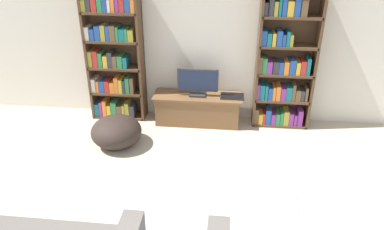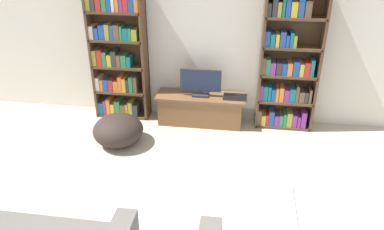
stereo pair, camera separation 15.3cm
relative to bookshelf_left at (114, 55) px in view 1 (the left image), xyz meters
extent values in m
cube|color=silver|center=(1.32, 0.18, 0.30)|extent=(8.80, 0.06, 2.60)
cube|color=#513823|center=(-0.38, -0.02, 0.01)|extent=(0.04, 0.30, 2.03)
cube|color=#513823|center=(0.42, -0.02, 0.01)|extent=(0.04, 0.30, 2.03)
cube|color=#513823|center=(0.02, 0.11, 0.01)|extent=(0.83, 0.04, 2.03)
cube|color=#513823|center=(0.02, -0.02, -0.98)|extent=(0.79, 0.30, 0.04)
cube|color=#196B75|center=(-0.32, -0.03, -0.87)|extent=(0.08, 0.24, 0.20)
cube|color=#7F338C|center=(-0.26, -0.03, -0.85)|extent=(0.04, 0.24, 0.23)
cube|color=orange|center=(-0.20, -0.03, -0.84)|extent=(0.06, 0.24, 0.26)
cube|color=gold|center=(-0.13, -0.03, -0.87)|extent=(0.06, 0.24, 0.18)
cube|color=#2D7F47|center=(-0.05, -0.03, -0.85)|extent=(0.08, 0.24, 0.24)
cube|color=brown|center=(0.04, -0.03, -0.88)|extent=(0.08, 0.24, 0.18)
cube|color=#9E9333|center=(0.10, -0.03, -0.87)|extent=(0.04, 0.24, 0.20)
cube|color=#9E9333|center=(0.16, -0.03, -0.85)|extent=(0.06, 0.24, 0.23)
cube|color=#333338|center=(0.24, -0.03, -0.87)|extent=(0.08, 0.24, 0.20)
cube|color=#513823|center=(0.02, -0.02, -0.58)|extent=(0.79, 0.30, 0.04)
cube|color=silver|center=(-0.33, -0.03, -0.45)|extent=(0.06, 0.24, 0.21)
cube|color=orange|center=(-0.27, -0.03, -0.47)|extent=(0.04, 0.24, 0.18)
cube|color=#234C99|center=(-0.20, -0.03, -0.47)|extent=(0.08, 0.24, 0.19)
cube|color=#B72D28|center=(-0.12, -0.03, -0.47)|extent=(0.07, 0.24, 0.19)
cube|color=orange|center=(-0.04, -0.03, -0.48)|extent=(0.07, 0.24, 0.17)
cube|color=orange|center=(0.03, -0.03, -0.44)|extent=(0.06, 0.24, 0.25)
cube|color=gold|center=(0.09, -0.03, -0.45)|extent=(0.05, 0.24, 0.22)
cube|color=#333338|center=(0.14, -0.03, -0.46)|extent=(0.04, 0.24, 0.21)
cube|color=#2D7F47|center=(0.20, -0.03, -0.43)|extent=(0.06, 0.24, 0.25)
cube|color=brown|center=(0.27, -0.03, -0.43)|extent=(0.05, 0.24, 0.25)
cube|color=#513823|center=(0.02, -0.02, -0.17)|extent=(0.79, 0.30, 0.04)
cube|color=#9E9333|center=(-0.33, -0.03, -0.04)|extent=(0.06, 0.24, 0.23)
cube|color=#B72D28|center=(-0.25, -0.03, -0.03)|extent=(0.08, 0.24, 0.25)
cube|color=#2D7F47|center=(-0.17, -0.03, -0.05)|extent=(0.06, 0.24, 0.22)
cube|color=gold|center=(-0.10, -0.03, -0.07)|extent=(0.07, 0.24, 0.18)
cube|color=#333338|center=(-0.03, -0.03, -0.04)|extent=(0.07, 0.24, 0.24)
cube|color=brown|center=(0.04, -0.03, -0.07)|extent=(0.06, 0.24, 0.18)
cube|color=#2D7F47|center=(0.12, -0.03, -0.07)|extent=(0.08, 0.24, 0.18)
cube|color=#196B75|center=(0.19, -0.03, -0.08)|extent=(0.06, 0.24, 0.16)
cube|color=#513823|center=(0.02, -0.02, 0.23)|extent=(0.79, 0.30, 0.04)
cube|color=silver|center=(-0.33, -0.03, 0.35)|extent=(0.06, 0.24, 0.19)
cube|color=#234C99|center=(-0.25, -0.03, 0.33)|extent=(0.07, 0.24, 0.16)
cube|color=#234C99|center=(-0.17, -0.03, 0.35)|extent=(0.08, 0.24, 0.21)
cube|color=#9E9333|center=(-0.09, -0.03, 0.36)|extent=(0.07, 0.24, 0.22)
cube|color=#234C99|center=(-0.02, -0.03, 0.36)|extent=(0.05, 0.24, 0.21)
cube|color=brown|center=(0.05, -0.03, 0.36)|extent=(0.08, 0.24, 0.22)
cube|color=#2D7F47|center=(0.12, -0.03, 0.35)|extent=(0.04, 0.24, 0.20)
cube|color=#196B75|center=(0.18, -0.03, 0.34)|extent=(0.08, 0.24, 0.17)
cube|color=#2D7F47|center=(0.24, -0.03, 0.34)|extent=(0.04, 0.24, 0.18)
cube|color=#9E9333|center=(0.31, -0.03, 0.33)|extent=(0.08, 0.24, 0.17)
cube|color=#513823|center=(0.02, -0.02, 0.64)|extent=(0.79, 0.30, 0.04)
cube|color=#9E9333|center=(-0.33, -0.03, 0.74)|extent=(0.06, 0.24, 0.16)
cube|color=#333338|center=(-0.26, -0.03, 0.77)|extent=(0.07, 0.24, 0.23)
cube|color=#B72D28|center=(-0.18, -0.03, 0.77)|extent=(0.08, 0.24, 0.23)
cube|color=#2D7F47|center=(-0.09, -0.03, 0.78)|extent=(0.07, 0.24, 0.25)
cube|color=#234C99|center=(-0.02, -0.03, 0.75)|extent=(0.06, 0.24, 0.18)
cube|color=silver|center=(0.04, -0.03, 0.74)|extent=(0.04, 0.24, 0.17)
cube|color=orange|center=(0.09, -0.03, 0.78)|extent=(0.05, 0.24, 0.26)
cube|color=#7F338C|center=(0.15, -0.03, 0.75)|extent=(0.05, 0.24, 0.18)
cube|color=#B72D28|center=(0.22, -0.03, 0.75)|extent=(0.07, 0.24, 0.19)
cube|color=#234C99|center=(0.30, -0.03, 0.77)|extent=(0.08, 0.24, 0.23)
cube|color=orange|center=(0.38, -0.03, 0.76)|extent=(0.08, 0.24, 0.22)
cube|color=#513823|center=(2.12, -0.02, 0.01)|extent=(0.04, 0.30, 2.03)
cube|color=#513823|center=(2.91, -0.02, 0.01)|extent=(0.04, 0.30, 2.03)
cube|color=#513823|center=(2.51, 0.11, 0.01)|extent=(0.83, 0.04, 2.03)
cube|color=#513823|center=(2.51, -0.02, -0.98)|extent=(0.79, 0.30, 0.04)
cube|color=brown|center=(2.16, -0.03, -0.85)|extent=(0.05, 0.24, 0.24)
cube|color=gold|center=(2.22, -0.03, -0.88)|extent=(0.06, 0.24, 0.16)
cube|color=#B72D28|center=(2.28, -0.03, -0.88)|extent=(0.04, 0.24, 0.18)
cube|color=#234C99|center=(2.34, -0.03, -0.85)|extent=(0.08, 0.24, 0.23)
cube|color=#7F338C|center=(2.42, -0.03, -0.88)|extent=(0.07, 0.24, 0.17)
cube|color=#2D7F47|center=(2.48, -0.03, -0.88)|extent=(0.06, 0.24, 0.18)
cube|color=#2D7F47|center=(2.54, -0.03, -0.87)|extent=(0.04, 0.24, 0.20)
cube|color=#9E9333|center=(2.60, -0.03, -0.85)|extent=(0.08, 0.24, 0.23)
cube|color=#7F338C|center=(2.68, -0.03, -0.87)|extent=(0.07, 0.24, 0.19)
cube|color=#7F338C|center=(2.74, -0.03, -0.88)|extent=(0.04, 0.24, 0.17)
cube|color=#7F338C|center=(2.81, -0.03, -0.84)|extent=(0.07, 0.24, 0.25)
cube|color=#513823|center=(2.51, -0.02, -0.58)|extent=(0.79, 0.30, 0.04)
cube|color=#7F338C|center=(2.16, -0.03, -0.44)|extent=(0.04, 0.24, 0.23)
cube|color=#196B75|center=(2.22, -0.03, -0.45)|extent=(0.07, 0.24, 0.22)
cube|color=#196B75|center=(2.28, -0.03, -0.45)|extent=(0.04, 0.24, 0.22)
cube|color=#234C99|center=(2.33, -0.03, -0.47)|extent=(0.06, 0.24, 0.18)
cube|color=orange|center=(2.39, -0.03, -0.46)|extent=(0.04, 0.24, 0.20)
cube|color=orange|center=(2.44, -0.03, -0.45)|extent=(0.06, 0.24, 0.22)
cube|color=#7F338C|center=(2.52, -0.03, -0.47)|extent=(0.07, 0.24, 0.19)
cube|color=#196B75|center=(2.60, -0.03, -0.46)|extent=(0.08, 0.24, 0.21)
cube|color=brown|center=(2.66, -0.03, -0.44)|extent=(0.04, 0.24, 0.25)
cube|color=brown|center=(2.73, -0.03, -0.48)|extent=(0.07, 0.24, 0.17)
cube|color=#333338|center=(2.79, -0.03, -0.48)|extent=(0.05, 0.24, 0.17)
cube|color=brown|center=(2.85, -0.03, -0.46)|extent=(0.04, 0.24, 0.21)
cube|color=#513823|center=(2.51, -0.02, -0.17)|extent=(0.79, 0.30, 0.04)
cube|color=brown|center=(2.16, -0.03, -0.03)|extent=(0.04, 0.24, 0.24)
cube|color=#2D7F47|center=(2.21, -0.03, -0.04)|extent=(0.06, 0.24, 0.23)
cube|color=#7F338C|center=(2.29, -0.03, -0.07)|extent=(0.07, 0.24, 0.18)
cube|color=#333338|center=(2.37, -0.03, -0.07)|extent=(0.08, 0.24, 0.18)
cube|color=#234C99|center=(2.45, -0.03, -0.07)|extent=(0.06, 0.24, 0.18)
cube|color=orange|center=(2.52, -0.03, -0.06)|extent=(0.07, 0.24, 0.19)
cube|color=#234C99|center=(2.60, -0.03, -0.05)|extent=(0.08, 0.24, 0.21)
cube|color=gold|center=(2.68, -0.03, -0.07)|extent=(0.06, 0.24, 0.18)
cube|color=#B72D28|center=(2.75, -0.03, -0.05)|extent=(0.07, 0.24, 0.20)
cube|color=#196B75|center=(2.82, -0.03, -0.03)|extent=(0.05, 0.24, 0.25)
cube|color=#513823|center=(2.51, -0.02, 0.23)|extent=(0.79, 0.30, 0.04)
cube|color=#234C99|center=(2.17, -0.03, 0.35)|extent=(0.07, 0.24, 0.21)
cube|color=#196B75|center=(2.24, -0.03, 0.34)|extent=(0.06, 0.24, 0.17)
cube|color=gold|center=(2.31, -0.03, 0.34)|extent=(0.05, 0.24, 0.17)
cube|color=#234C99|center=(2.38, -0.03, 0.35)|extent=(0.07, 0.24, 0.21)
cube|color=#234C99|center=(2.44, -0.03, 0.33)|extent=(0.04, 0.24, 0.16)
cube|color=#196B75|center=(2.49, -0.03, 0.35)|extent=(0.04, 0.24, 0.20)
cube|color=#9E9333|center=(2.54, -0.03, 0.33)|extent=(0.04, 0.24, 0.16)
cube|color=#513823|center=(2.51, -0.02, 0.64)|extent=(0.79, 0.30, 0.04)
cube|color=#333338|center=(2.16, -0.03, 0.74)|extent=(0.05, 0.24, 0.17)
cube|color=#333338|center=(2.23, -0.03, 0.77)|extent=(0.06, 0.24, 0.24)
cube|color=#9E9333|center=(2.29, -0.03, 0.75)|extent=(0.05, 0.24, 0.19)
cube|color=#196B75|center=(2.34, -0.03, 0.77)|extent=(0.04, 0.24, 0.23)
cube|color=#234C99|center=(2.40, -0.03, 0.78)|extent=(0.06, 0.24, 0.24)
cube|color=gold|center=(2.48, -0.03, 0.76)|extent=(0.08, 0.24, 0.20)
cube|color=#234C99|center=(2.56, -0.03, 0.77)|extent=(0.08, 0.24, 0.23)
cube|color=brown|center=(2.65, -0.03, 0.76)|extent=(0.08, 0.24, 0.22)
cube|color=brown|center=(1.27, -0.10, -0.79)|extent=(1.25, 0.42, 0.42)
cube|color=brown|center=(1.27, -0.10, -0.57)|extent=(1.33, 0.44, 0.04)
cube|color=#2D2D33|center=(1.27, -0.11, -0.53)|extent=(0.24, 0.16, 0.03)
cylinder|color=#2D2D33|center=(1.27, -0.11, -0.49)|extent=(0.04, 0.04, 0.05)
cube|color=#2D2D33|center=(1.27, -0.11, -0.30)|extent=(0.60, 0.04, 0.34)
cube|color=#19233D|center=(1.27, -0.13, -0.30)|extent=(0.56, 0.00, 0.31)
cube|color=#28282D|center=(1.78, -0.11, -0.54)|extent=(0.35, 0.23, 0.02)
cube|color=black|center=(1.78, -0.11, -0.52)|extent=(0.34, 0.22, 0.00)
cube|color=#B2B7C1|center=(1.51, -2.36, -0.99)|extent=(2.05, 1.64, 0.02)
ellipsoid|color=#2D231E|center=(0.22, -0.88, -0.79)|extent=(0.69, 0.69, 0.42)
camera|label=1|loc=(1.73, -5.20, 1.75)|focal=35.00mm
camera|label=2|loc=(1.89, -5.18, 1.75)|focal=35.00mm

